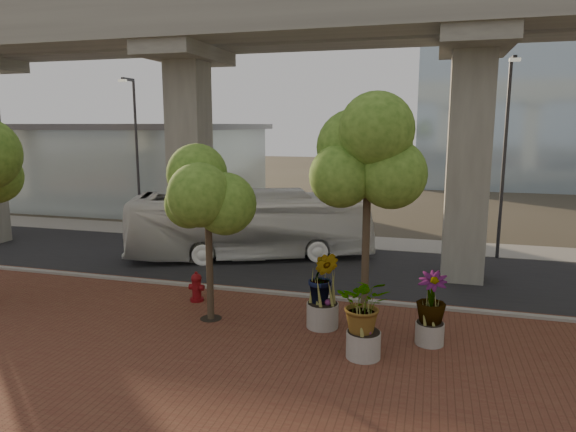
# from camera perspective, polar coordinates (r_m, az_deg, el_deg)

# --- Properties ---
(ground) EXTENTS (160.00, 160.00, 0.00)m
(ground) POSITION_cam_1_polar(r_m,az_deg,el_deg) (20.88, 2.09, -7.28)
(ground) COLOR #383428
(ground) RESTS_ON ground
(brick_plaza) EXTENTS (70.00, 13.00, 0.06)m
(brick_plaza) POSITION_cam_1_polar(r_m,az_deg,el_deg) (13.77, -6.18, -16.74)
(brick_plaza) COLOR brown
(brick_plaza) RESTS_ON ground
(asphalt_road) EXTENTS (90.00, 8.00, 0.04)m
(asphalt_road) POSITION_cam_1_polar(r_m,az_deg,el_deg) (22.74, 3.30, -5.78)
(asphalt_road) COLOR black
(asphalt_road) RESTS_ON ground
(curb_strip) EXTENTS (70.00, 0.25, 0.16)m
(curb_strip) POSITION_cam_1_polar(r_m,az_deg,el_deg) (19.01, 0.65, -8.79)
(curb_strip) COLOR gray
(curb_strip) RESTS_ON ground
(far_sidewalk) EXTENTS (90.00, 3.00, 0.06)m
(far_sidewalk) POSITION_cam_1_polar(r_m,az_deg,el_deg) (27.97, 5.74, -2.77)
(far_sidewalk) COLOR gray
(far_sidewalk) RESTS_ON ground
(transit_viaduct) EXTENTS (72.00, 5.60, 12.40)m
(transit_viaduct) POSITION_cam_1_polar(r_m,az_deg,el_deg) (21.90, 3.49, 12.84)
(transit_viaduct) COLOR gray
(transit_viaduct) RESTS_ON ground
(station_pavilion) EXTENTS (23.00, 13.00, 6.30)m
(station_pavilion) POSITION_cam_1_polar(r_m,az_deg,el_deg) (43.23, -19.18, 5.54)
(station_pavilion) COLOR #A9BBC1
(station_pavilion) RESTS_ON ground
(transit_bus) EXTENTS (11.51, 6.72, 3.16)m
(transit_bus) POSITION_cam_1_polar(r_m,az_deg,el_deg) (24.12, -4.19, -1.06)
(transit_bus) COLOR white
(transit_bus) RESTS_ON ground
(fire_hydrant) EXTENTS (0.53, 0.48, 1.07)m
(fire_hydrant) POSITION_cam_1_polar(r_m,az_deg,el_deg) (18.61, -10.12, -7.77)
(fire_hydrant) COLOR maroon
(fire_hydrant) RESTS_ON ground
(planter_front) EXTENTS (2.06, 2.06, 2.27)m
(planter_front) POSITION_cam_1_polar(r_m,az_deg,el_deg) (13.95, 8.48, -10.13)
(planter_front) COLOR #AAA29A
(planter_front) RESTS_ON ground
(planter_right) EXTENTS (1.97, 1.97, 2.11)m
(planter_right) POSITION_cam_1_polar(r_m,az_deg,el_deg) (15.19, 15.62, -9.08)
(planter_right) COLOR #A3A093
(planter_right) RESTS_ON ground
(planter_left) EXTENTS (2.19, 2.19, 2.41)m
(planter_left) POSITION_cam_1_polar(r_m,az_deg,el_deg) (15.81, 3.90, -7.27)
(planter_left) COLOR #AEA99D
(planter_left) RESTS_ON ground
(street_tree_near_west) EXTENTS (3.48, 3.48, 5.69)m
(street_tree_near_west) POSITION_cam_1_polar(r_m,az_deg,el_deg) (16.07, -8.93, 2.50)
(street_tree_near_west) COLOR #4B3B2A
(street_tree_near_west) RESTS_ON ground
(street_tree_near_east) EXTENTS (3.54, 3.54, 6.93)m
(street_tree_near_east) POSITION_cam_1_polar(r_m,az_deg,el_deg) (14.58, 8.90, 6.50)
(street_tree_near_east) COLOR #4B3B2A
(street_tree_near_east) RESTS_ON ground
(streetlamp_west) EXTENTS (0.44, 1.27, 8.79)m
(streetlamp_west) POSITION_cam_1_polar(r_m,az_deg,el_deg) (31.45, -16.59, 7.67)
(streetlamp_west) COLOR #313136
(streetlamp_west) RESTS_ON ground
(streetlamp_east) EXTENTS (0.45, 1.32, 9.10)m
(streetlamp_east) POSITION_cam_1_polar(r_m,az_deg,el_deg) (25.42, 23.01, 7.22)
(streetlamp_east) COLOR #2B2B30
(streetlamp_east) RESTS_ON ground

